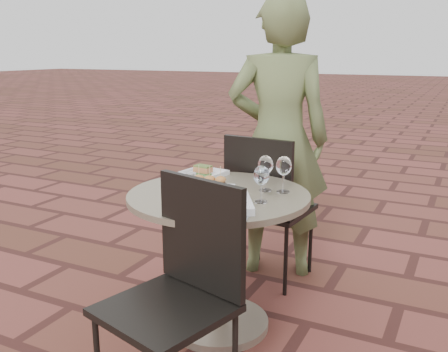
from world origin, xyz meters
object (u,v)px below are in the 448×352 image
at_px(cafe_table, 219,240).
at_px(plate_tuna, 220,203).
at_px(diner, 278,140).
at_px(chair_far, 265,198).
at_px(plate_salmon, 203,173).
at_px(chair_near, 183,278).
at_px(plate_sliders, 210,187).

bearing_deg(cafe_table, plate_tuna, -61.60).
distance_m(diner, plate_tuna, 1.01).
bearing_deg(diner, plate_tuna, 76.20).
height_order(chair_far, plate_salmon, chair_far).
height_order(cafe_table, plate_tuna, plate_tuna).
xyz_separation_m(cafe_table, diner, (0.01, 0.80, 0.39)).
relative_size(chair_near, plate_sliders, 3.69).
height_order(plate_sliders, plate_tuna, plate_sliders).
bearing_deg(diner, cafe_table, 69.81).
relative_size(chair_far, diner, 0.53).
xyz_separation_m(chair_far, plate_sliders, (-0.05, -0.61, 0.21)).
bearing_deg(plate_salmon, chair_far, 51.88).
bearing_deg(plate_sliders, cafe_table, 23.58).
bearing_deg(chair_near, plate_salmon, 129.34).
relative_size(chair_far, chair_near, 1.00).
bearing_deg(plate_tuna, chair_far, 96.83).
bearing_deg(plate_sliders, diner, 86.40).
distance_m(cafe_table, chair_near, 0.59).
height_order(diner, plate_tuna, diner).
xyz_separation_m(chair_near, plate_salmon, (-0.37, 0.85, 0.20)).
xyz_separation_m(plate_salmon, plate_sliders, (0.20, -0.29, 0.01)).
height_order(cafe_table, chair_near, chair_near).
bearing_deg(plate_salmon, cafe_table, -48.91).
height_order(cafe_table, diner, diner).
bearing_deg(plate_tuna, plate_salmon, 126.17).
bearing_deg(chair_far, plate_tuna, 102.20).
relative_size(diner, plate_tuna, 4.53).
xyz_separation_m(plate_salmon, plate_tuna, (0.35, -0.47, 0.00)).
height_order(chair_far, plate_tuna, chair_far).
distance_m(chair_far, diner, 0.38).
bearing_deg(chair_far, chair_near, 101.29).
height_order(chair_near, diner, diner).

